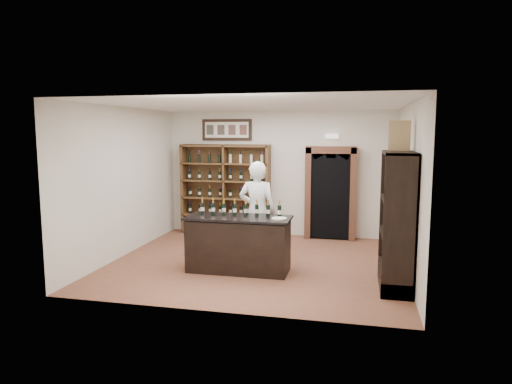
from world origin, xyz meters
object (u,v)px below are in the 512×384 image
tasting_counter (238,244)px  counter_bottle_0 (202,208)px  shopkeeper (257,212)px  wine_crate (400,136)px  side_cabinet (398,242)px  wine_shelf (226,189)px

tasting_counter → counter_bottle_0: size_ratio=6.27×
shopkeeper → wine_crate: (2.52, -0.63, 1.47)m
tasting_counter → side_cabinet: (2.72, -0.30, 0.26)m
counter_bottle_0 → side_cabinet: bearing=-7.2°
tasting_counter → side_cabinet: 2.75m
tasting_counter → shopkeeper: 0.86m
tasting_counter → wine_crate: size_ratio=3.87×
tasting_counter → counter_bottle_0: counter_bottle_0 is taller
wine_shelf → side_cabinet: size_ratio=1.00×
counter_bottle_0 → shopkeeper: (0.91, 0.55, -0.13)m
side_cabinet → wine_crate: wine_crate is taller
side_cabinet → shopkeeper: bearing=158.8°
side_cabinet → wine_crate: 1.73m
counter_bottle_0 → side_cabinet: 3.49m
wine_shelf → wine_crate: bearing=-37.1°
counter_bottle_0 → side_cabinet: (3.44, -0.43, -0.35)m
wine_shelf → shopkeeper: bearing=-60.1°
side_cabinet → wine_shelf: bearing=139.8°
side_cabinet → shopkeeper: (-2.53, 0.98, 0.22)m
wine_shelf → counter_bottle_0: wine_shelf is taller
tasting_counter → shopkeeper: size_ratio=0.96×
tasting_counter → shopkeeper: shopkeeper is taller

